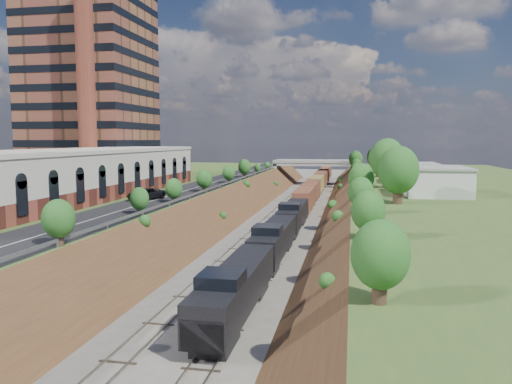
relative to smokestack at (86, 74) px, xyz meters
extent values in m
plane|color=#6B665B|center=(36.00, -56.00, -25.00)|extent=(400.00, 400.00, 0.00)
cube|color=#405E27|center=(3.00, 4.00, -22.50)|extent=(44.00, 180.00, 5.00)
cube|color=#405E27|center=(69.00, 4.00, -22.50)|extent=(44.00, 180.00, 5.00)
cube|color=brown|center=(25.00, 4.00, -25.00)|extent=(10.00, 180.00, 10.00)
cube|color=brown|center=(47.00, 4.00, -25.00)|extent=(10.00, 180.00, 10.00)
cube|color=gray|center=(33.40, 4.00, -24.91)|extent=(1.58, 180.00, 0.18)
cube|color=gray|center=(38.60, 4.00, -24.91)|extent=(1.58, 180.00, 0.18)
cube|color=black|center=(20.50, 4.00, -19.95)|extent=(8.00, 180.00, 0.10)
cube|color=#99999E|center=(24.60, 4.00, -19.45)|extent=(0.06, 171.00, 0.30)
cube|color=brown|center=(8.00, -18.00, -18.90)|extent=(14.00, 62.00, 2.20)
cube|color=beige|center=(8.00, -18.00, -15.65)|extent=(14.00, 62.00, 4.30)
cube|color=beige|center=(8.00, -18.00, -13.25)|extent=(14.30, 62.30, 0.50)
cube|color=brown|center=(-8.00, 16.00, 2.00)|extent=(22.00, 22.00, 44.00)
cylinder|color=brown|center=(0.00, 0.00, 0.00)|extent=(3.20, 3.20, 40.00)
cube|color=gray|center=(24.50, 66.00, -21.90)|extent=(1.50, 8.00, 6.20)
cube|color=gray|center=(47.50, 66.00, -21.90)|extent=(1.50, 8.00, 6.20)
cube|color=gray|center=(36.00, 66.00, -18.80)|extent=(24.00, 8.00, 1.00)
cube|color=gray|center=(36.00, 62.00, -18.00)|extent=(24.00, 0.30, 0.80)
cube|color=gray|center=(36.00, 70.00, -18.00)|extent=(24.00, 0.30, 0.80)
cube|color=silver|center=(59.50, -4.00, -18.00)|extent=(9.00, 12.00, 4.00)
cube|color=silver|center=(59.00, 18.00, -18.20)|extent=(8.00, 10.00, 3.60)
cylinder|color=#473323|center=(53.00, -16.00, -18.69)|extent=(1.30, 1.30, 2.62)
ellipsoid|color=#275B20|center=(53.00, -16.00, -15.54)|extent=(5.25, 5.25, 6.30)
cylinder|color=#473323|center=(24.20, -36.00, -19.39)|extent=(0.66, 0.66, 1.22)
ellipsoid|color=#275B20|center=(24.20, -36.00, -17.92)|extent=(2.45, 2.45, 2.94)
cube|color=black|center=(38.60, -53.24, -24.55)|extent=(2.40, 4.00, 0.90)
cube|color=black|center=(38.60, -47.42, -22.69)|extent=(2.94, 17.64, 2.82)
cube|color=black|center=(38.60, -54.74, -23.20)|extent=(2.70, 3.00, 1.80)
cube|color=silver|center=(38.60, -54.74, -22.20)|extent=(2.70, 3.00, 0.15)
cube|color=black|center=(38.60, -51.74, -20.90)|extent=(2.88, 3.10, 0.90)
cube|color=black|center=(38.60, -28.79, -22.69)|extent=(2.94, 17.64, 2.82)
cube|color=black|center=(38.60, -10.15, -22.69)|extent=(2.94, 17.64, 2.82)
cube|color=brown|center=(38.60, 46.76, -22.34)|extent=(2.94, 94.19, 3.53)
imported|color=black|center=(19.06, -18.75, -19.11)|extent=(4.58, 6.24, 1.58)
camera|label=1|loc=(47.04, -83.20, -11.63)|focal=35.00mm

